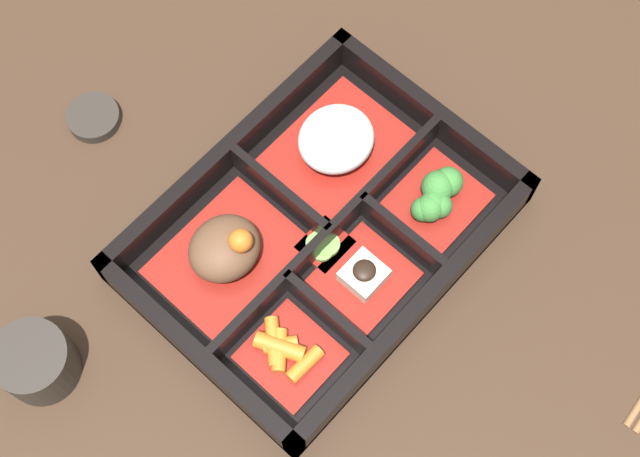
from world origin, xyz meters
TOP-DOWN VIEW (x-y plane):
  - ground_plane at (0.00, 0.00)m, footprint 3.00×3.00m
  - bento_base at (0.00, 0.00)m, footprint 0.34×0.25m
  - bento_rim at (-0.00, -0.00)m, footprint 0.34×0.25m
  - bowl_stew at (-0.08, 0.05)m, footprint 0.13×0.10m
  - bowl_rice at (0.08, 0.05)m, footprint 0.13×0.10m
  - bowl_carrots at (-0.11, -0.06)m, footprint 0.07×0.08m
  - bowl_tofu at (-0.01, -0.06)m, footprint 0.08×0.08m
  - bowl_greens at (0.10, -0.06)m, footprint 0.09×0.08m
  - bowl_pickles at (-0.01, -0.01)m, footprint 0.04×0.04m
  - tea_cup at (-0.26, 0.10)m, footprint 0.07×0.07m
  - sauce_dish at (-0.06, 0.25)m, footprint 0.05×0.05m

SIDE VIEW (x-z plane):
  - ground_plane at x=0.00m, z-range 0.00..0.00m
  - bento_base at x=0.00m, z-range 0.00..0.01m
  - sauce_dish at x=-0.06m, z-range 0.00..0.01m
  - bowl_pickles at x=-0.01m, z-range 0.01..0.02m
  - bowl_carrots at x=-0.11m, z-range 0.01..0.03m
  - bowl_tofu at x=-0.01m, z-range 0.00..0.03m
  - bento_rim at x=0.00m, z-range 0.00..0.05m
  - bowl_greens at x=0.10m, z-range 0.01..0.04m
  - tea_cup at x=-0.26m, z-range 0.00..0.05m
  - bowl_rice at x=0.08m, z-range 0.01..0.05m
  - bowl_stew at x=-0.08m, z-range 0.00..0.06m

